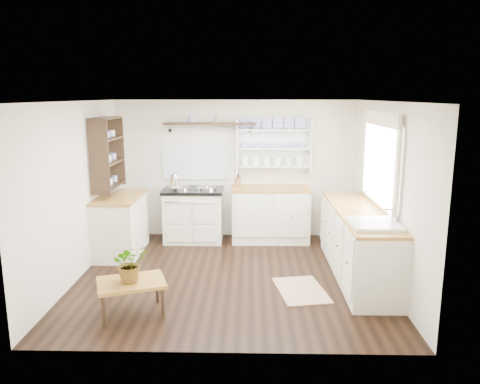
% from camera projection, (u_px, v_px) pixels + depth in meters
% --- Properties ---
extents(floor, '(4.00, 3.80, 0.01)m').
position_uv_depth(floor, '(230.00, 276.00, 6.25)').
color(floor, black).
rests_on(floor, ground).
extents(wall_back, '(4.00, 0.02, 2.30)m').
position_uv_depth(wall_back, '(235.00, 169.00, 7.88)').
color(wall_back, silver).
rests_on(wall_back, ground).
extents(wall_right, '(0.02, 3.80, 2.30)m').
position_uv_depth(wall_right, '(386.00, 193.00, 5.97)').
color(wall_right, silver).
rests_on(wall_right, ground).
extents(wall_left, '(0.02, 3.80, 2.30)m').
position_uv_depth(wall_left, '(76.00, 191.00, 6.06)').
color(wall_left, silver).
rests_on(wall_left, ground).
extents(ceiling, '(4.00, 3.80, 0.01)m').
position_uv_depth(ceiling, '(229.00, 101.00, 5.79)').
color(ceiling, white).
rests_on(ceiling, wall_back).
extents(window, '(0.08, 1.55, 1.22)m').
position_uv_depth(window, '(381.00, 159.00, 6.04)').
color(window, white).
rests_on(window, wall_right).
extents(aga_cooker, '(0.98, 0.68, 0.91)m').
position_uv_depth(aga_cooker, '(194.00, 214.00, 7.71)').
color(aga_cooker, '#EEE6CE').
rests_on(aga_cooker, floor).
extents(back_cabinets, '(1.27, 0.63, 0.90)m').
position_uv_depth(back_cabinets, '(271.00, 213.00, 7.71)').
color(back_cabinets, '#EDE7CC').
rests_on(back_cabinets, floor).
extents(right_cabinets, '(0.62, 2.43, 0.90)m').
position_uv_depth(right_cabinets, '(358.00, 242.00, 6.22)').
color(right_cabinets, '#EDE7CC').
rests_on(right_cabinets, floor).
extents(belfast_sink, '(0.55, 0.60, 0.45)m').
position_uv_depth(belfast_sink, '(374.00, 234.00, 5.42)').
color(belfast_sink, white).
rests_on(belfast_sink, right_cabinets).
extents(left_cabinets, '(0.62, 1.13, 0.90)m').
position_uv_depth(left_cabinets, '(121.00, 224.00, 7.08)').
color(left_cabinets, '#EDE7CC').
rests_on(left_cabinets, floor).
extents(plate_rack, '(1.20, 0.22, 0.90)m').
position_uv_depth(plate_rack, '(274.00, 146.00, 7.75)').
color(plate_rack, white).
rests_on(plate_rack, wall_back).
extents(high_shelf, '(1.50, 0.29, 0.16)m').
position_uv_depth(high_shelf, '(210.00, 124.00, 7.61)').
color(high_shelf, black).
rests_on(high_shelf, wall_back).
extents(left_shelving, '(0.28, 0.80, 1.05)m').
position_uv_depth(left_shelving, '(107.00, 152.00, 6.86)').
color(left_shelving, black).
rests_on(left_shelving, wall_left).
extents(kettle, '(0.18, 0.18, 0.22)m').
position_uv_depth(kettle, '(175.00, 180.00, 7.48)').
color(kettle, silver).
rests_on(kettle, aga_cooker).
extents(utensil_crock, '(0.11, 0.11, 0.12)m').
position_uv_depth(utensil_crock, '(238.00, 182.00, 7.70)').
color(utensil_crock, brown).
rests_on(utensil_crock, back_cabinets).
extents(center_table, '(0.85, 0.72, 0.39)m').
position_uv_depth(center_table, '(131.00, 285.00, 5.10)').
color(center_table, brown).
rests_on(center_table, floor).
extents(potted_plant, '(0.48, 0.46, 0.42)m').
position_uv_depth(potted_plant, '(130.00, 263.00, 5.05)').
color(potted_plant, '#3F7233').
rests_on(potted_plant, center_table).
extents(floor_rug, '(0.69, 0.93, 0.02)m').
position_uv_depth(floor_rug, '(301.00, 290.00, 5.78)').
color(floor_rug, '#9A7259').
rests_on(floor_rug, floor).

